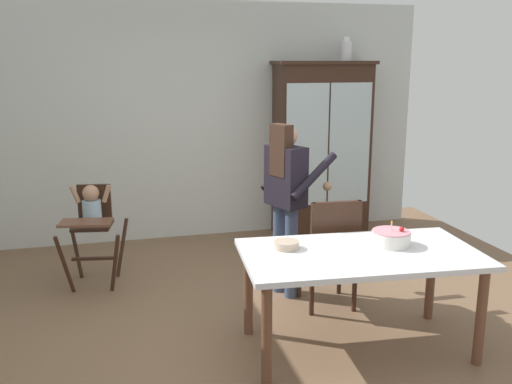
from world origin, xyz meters
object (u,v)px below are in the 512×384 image
Objects in this scene: china_cabinet at (322,148)px; ceramic_vase at (346,50)px; birthday_cake at (391,238)px; serving_bowl at (286,245)px; high_chair_with_toddler at (92,217)px; dining_chair_far_side at (331,246)px; dining_table at (360,264)px; adult_person at (286,189)px.

ceramic_vase is (0.27, 0.00, 1.13)m from china_cabinet.
birthday_cake reaches higher than serving_bowl.
high_chair_with_toddler is 3.39× the size of birthday_cake.
birthday_cake is (-0.50, -2.68, -0.23)m from china_cabinet.
dining_chair_far_side reaches higher than birthday_cake.
high_chair_with_toddler is (-2.63, -1.03, -0.37)m from china_cabinet.
dining_table is (1.86, -1.73, -0.00)m from high_chair_with_toddler.
china_cabinet is 2.89m from dining_table.
adult_person is (-1.25, -1.69, -1.19)m from ceramic_vase.
china_cabinet is 2.15× the size of high_chair_with_toddler.
dining_table is (-0.77, -2.76, -0.38)m from china_cabinet.
china_cabinet is at bearing -179.21° from ceramic_vase.
ceramic_vase is 2.42m from adult_person.
high_chair_with_toddler is at bearing -160.47° from ceramic_vase.
high_chair_with_toddler is 2.70m from birthday_cake.
birthday_cake is 0.67m from dining_chair_far_side.
ceramic_vase is 1.50× the size of serving_bowl.
serving_bowl is at bearing -38.32° from high_chair_with_toddler.
china_cabinet is 2.26m from dining_chair_far_side.
ceramic_vase is 0.96× the size of birthday_cake.
china_cabinet is 7.30× the size of birthday_cake.
high_chair_with_toddler reaches higher than serving_bowl.
china_cabinet is at bearing 79.39° from birthday_cake.
adult_person is 1.13m from dining_table.
dining_chair_far_side is (1.91, -1.07, -0.10)m from high_chair_with_toddler.
high_chair_with_toddler is at bearing 131.77° from serving_bowl.
china_cabinet is 1.96m from adult_person.
birthday_cake is 0.77m from serving_bowl.
birthday_cake reaches higher than dining_table.
china_cabinet is 2.85m from high_chair_with_toddler.
serving_bowl is (-0.76, 0.12, -0.03)m from birthday_cake.
dining_table is at bearing -164.23° from birthday_cake.
adult_person is 0.94m from serving_bowl.
ceramic_vase is 3.32m from dining_table.
dining_table is at bearing -22.15° from serving_bowl.
high_chair_with_toddler is 2.19m from dining_chair_far_side.
china_cabinet is 2.13× the size of dining_chair_far_side.
adult_person is 0.63m from dining_chair_far_side.
china_cabinet is 1.17m from ceramic_vase.
china_cabinet is at bearing -52.11° from adult_person.
dining_chair_far_side reaches higher than dining_table.
dining_table is 0.54m from serving_bowl.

